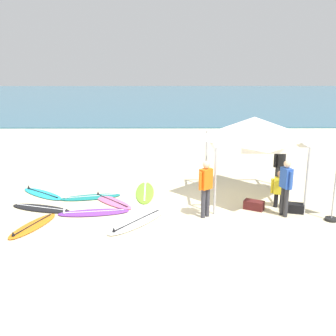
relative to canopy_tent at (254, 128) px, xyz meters
The scene contains 17 objects.
ground_plane 3.70m from the canopy_tent, 166.49° to the right, with size 80.00×80.00×0.00m, color beige.
sea 31.67m from the canopy_tent, 95.00° to the left, with size 80.00×36.00×0.10m, color #386B84.
canopy_tent is the anchor object (origin of this frame).
surfboard_purple 5.69m from the canopy_tent, 165.40° to the right, with size 2.19×0.87×0.19m.
surfboard_cyan 7.46m from the canopy_tent, behind, with size 1.87×1.62×0.19m.
surfboard_black 7.17m from the canopy_tent, behind, with size 2.08×1.12×0.19m.
surfboard_teal 5.85m from the canopy_tent, behind, with size 2.07×0.99×0.19m.
surfboard_white 4.78m from the canopy_tent, 151.21° to the right, with size 1.92×2.27×0.19m.
surfboard_lime 4.30m from the canopy_tent, behind, with size 0.69×2.32×0.19m.
surfboard_orange 7.33m from the canopy_tent, 160.64° to the right, with size 1.18×1.97×0.19m.
surfboard_pink 5.16m from the canopy_tent, behind, with size 1.71×1.78×0.19m.
person_black 2.00m from the canopy_tent, 36.80° to the left, with size 0.48×0.38×1.71m.
person_blue 2.17m from the canopy_tent, 65.18° to the right, with size 0.32×0.53×1.71m.
person_orange 2.69m from the canopy_tent, 136.28° to the right, with size 0.44×0.40×1.71m.
person_yellow 2.04m from the canopy_tent, 47.57° to the right, with size 0.53×0.31×1.20m.
gear_bag_near_tent 2.45m from the canopy_tent, 94.78° to the right, with size 0.60×0.32×0.28m, color #4C1919.
gear_bag_by_pole 2.78m from the canopy_tent, 48.59° to the right, with size 0.60×0.32×0.28m, color black.
Camera 1 is at (-0.08, -12.31, 4.66)m, focal length 44.00 mm.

